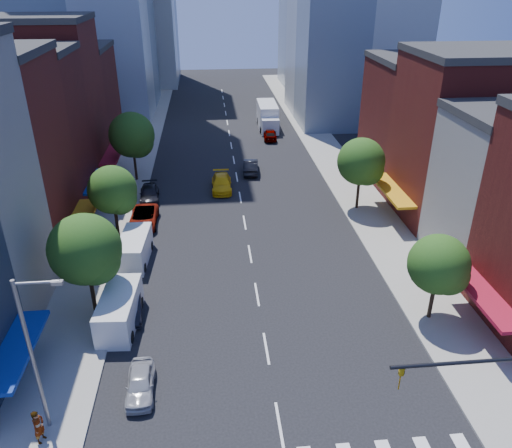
{
  "coord_description": "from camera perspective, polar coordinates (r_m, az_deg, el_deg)",
  "views": [
    {
      "loc": [
        -3.05,
        -18.54,
        21.28
      ],
      "look_at": [
        0.09,
        13.68,
        5.0
      ],
      "focal_mm": 35.0,
      "sensor_mm": 36.0,
      "label": 1
    }
  ],
  "objects": [
    {
      "name": "tree_right_far",
      "position": [
        49.62,
        12.09,
        6.78
      ],
      "size": [
        4.6,
        4.6,
        7.2
      ],
      "color": "black",
      "rests_on": "sidewalk_right"
    },
    {
      "name": "tree_left_near",
      "position": [
        34.73,
        -18.7,
        -3.05
      ],
      "size": [
        4.8,
        4.8,
        7.3
      ],
      "color": "black",
      "rests_on": "sidewalk_left"
    },
    {
      "name": "pedestrian_near",
      "position": [
        28.87,
        -23.59,
        -20.45
      ],
      "size": [
        0.66,
        0.82,
        1.95
      ],
      "primitive_type": "imported",
      "rotation": [
        0.0,
        0.0,
        1.25
      ],
      "color": "#999999",
      "rests_on": "sidewalk_left"
    },
    {
      "name": "box_truck",
      "position": [
        77.92,
        1.34,
        12.15
      ],
      "size": [
        2.95,
        9.09,
        3.64
      ],
      "rotation": [
        0.0,
        0.0,
        -0.02
      ],
      "color": "silver",
      "rests_on": "ground"
    },
    {
      "name": "taxi",
      "position": [
        54.9,
        -3.95,
        4.68
      ],
      "size": [
        2.19,
        5.25,
        1.52
      ],
      "primitive_type": "imported",
      "rotation": [
        0.0,
        0.0,
        -0.01
      ],
      "color": "yellow",
      "rests_on": "ground"
    },
    {
      "name": "pedestrian_far",
      "position": [
        40.8,
        -20.73,
        -5.04
      ],
      "size": [
        0.73,
        0.89,
        1.7
      ],
      "primitive_type": "imported",
      "rotation": [
        0.0,
        0.0,
        -1.46
      ],
      "color": "#999999",
      "rests_on": "sidewalk_left"
    },
    {
      "name": "cargo_van_far",
      "position": [
        41.96,
        -13.73,
        -2.85
      ],
      "size": [
        2.46,
        5.44,
        2.27
      ],
      "rotation": [
        0.0,
        0.0,
        -0.06
      ],
      "color": "white",
      "rests_on": "ground"
    },
    {
      "name": "bldg_left_5",
      "position": [
        69.54,
        -20.93,
        12.73
      ],
      "size": [
        12.0,
        10.0,
        13.0
      ],
      "primitive_type": "cube",
      "color": "#541815",
      "rests_on": "ground"
    },
    {
      "name": "tree_right_near",
      "position": [
        34.76,
        20.38,
        -4.61
      ],
      "size": [
        4.0,
        4.0,
        6.2
      ],
      "color": "black",
      "rests_on": "sidewalk_right"
    },
    {
      "name": "bldg_left_3",
      "position": [
        52.65,
        -25.61,
        8.92
      ],
      "size": [
        12.0,
        8.0,
        15.0
      ],
      "primitive_type": "cube",
      "color": "#541815",
      "rests_on": "ground"
    },
    {
      "name": "parked_car_rear",
      "position": [
        53.42,
        -12.08,
        3.41
      ],
      "size": [
        2.23,
        4.87,
        1.38
      ],
      "primitive_type": "imported",
      "rotation": [
        0.0,
        0.0,
        0.06
      ],
      "color": "black",
      "rests_on": "ground"
    },
    {
      "name": "parked_car_second",
      "position": [
        36.05,
        -14.09,
        -9.1
      ],
      "size": [
        1.88,
        4.24,
        1.35
      ],
      "primitive_type": "imported",
      "rotation": [
        0.0,
        0.0,
        0.11
      ],
      "color": "black",
      "rests_on": "ground"
    },
    {
      "name": "sidewalk_left",
      "position": [
        62.97,
        -13.95,
        6.22
      ],
      "size": [
        5.0,
        120.0,
        0.15
      ],
      "primitive_type": "cube",
      "color": "gray",
      "rests_on": "ground"
    },
    {
      "name": "bldg_right_2",
      "position": [
        50.77,
        23.25,
        8.79
      ],
      "size": [
        12.0,
        10.0,
        15.0
      ],
      "primitive_type": "cube",
      "color": "maroon",
      "rests_on": "ground"
    },
    {
      "name": "parked_car_third",
      "position": [
        48.06,
        -12.73,
        0.72
      ],
      "size": [
        2.54,
        5.45,
        1.51
      ],
      "primitive_type": "imported",
      "rotation": [
        0.0,
        0.0,
        -0.01
      ],
      "color": "#999999",
      "rests_on": "ground"
    },
    {
      "name": "cargo_van_near",
      "position": [
        34.9,
        -15.38,
        -9.61
      ],
      "size": [
        2.54,
        5.64,
        2.35
      ],
      "rotation": [
        0.0,
        0.0,
        -0.06
      ],
      "color": "silver",
      "rests_on": "ground"
    },
    {
      "name": "traffic_car_far",
      "position": [
        72.33,
        1.63,
        10.21
      ],
      "size": [
        2.19,
        4.63,
        1.53
      ],
      "primitive_type": "imported",
      "rotation": [
        0.0,
        0.0,
        3.05
      ],
      "color": "#999999",
      "rests_on": "ground"
    },
    {
      "name": "sidewalk_right",
      "position": [
        64.17,
        8.85,
        7.08
      ],
      "size": [
        5.0,
        120.0,
        0.15
      ],
      "primitive_type": "cube",
      "color": "gray",
      "rests_on": "ground"
    },
    {
      "name": "traffic_car_oncoming",
      "position": [
        59.71,
        -0.61,
        6.63
      ],
      "size": [
        2.11,
        4.94,
        1.58
      ],
      "primitive_type": "imported",
      "rotation": [
        0.0,
        0.0,
        3.05
      ],
      "color": "black",
      "rests_on": "ground"
    },
    {
      "name": "parked_car_front",
      "position": [
        30.17,
        -13.09,
        -17.31
      ],
      "size": [
        1.67,
        3.88,
        1.31
      ],
      "primitive_type": "imported",
      "rotation": [
        0.0,
        0.0,
        0.03
      ],
      "color": "#A1A1A5",
      "rests_on": "ground"
    },
    {
      "name": "streetlight",
      "position": [
        26.73,
        -24.03,
        -12.84
      ],
      "size": [
        2.25,
        0.25,
        9.0
      ],
      "color": "slate",
      "rests_on": "sidewalk_left"
    },
    {
      "name": "tree_left_mid",
      "position": [
        44.57,
        -15.9,
        3.56
      ],
      "size": [
        4.2,
        4.2,
        6.65
      ],
      "color": "black",
      "rests_on": "sidewalk_left"
    },
    {
      "name": "bldg_right_3",
      "position": [
        59.64,
        18.77,
        10.96
      ],
      "size": [
        12.0,
        10.0,
        13.0
      ],
      "primitive_type": "cube",
      "color": "#541815",
      "rests_on": "ground"
    },
    {
      "name": "ground",
      "position": [
        28.38,
        2.69,
        -21.9
      ],
      "size": [
        220.0,
        220.0,
        0.0
      ],
      "primitive_type": "plane",
      "color": "black",
      "rests_on": "ground"
    },
    {
      "name": "tree_left_far",
      "position": [
        57.39,
        -13.85,
        9.66
      ],
      "size": [
        5.0,
        5.0,
        7.75
      ],
      "color": "black",
      "rests_on": "sidewalk_left"
    },
    {
      "name": "bldg_left_4",
      "position": [
        60.21,
        -23.34,
        12.33
      ],
      "size": [
        12.0,
        9.0,
        17.0
      ],
      "primitive_type": "cube",
      "color": "maroon",
      "rests_on": "ground"
    }
  ]
}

